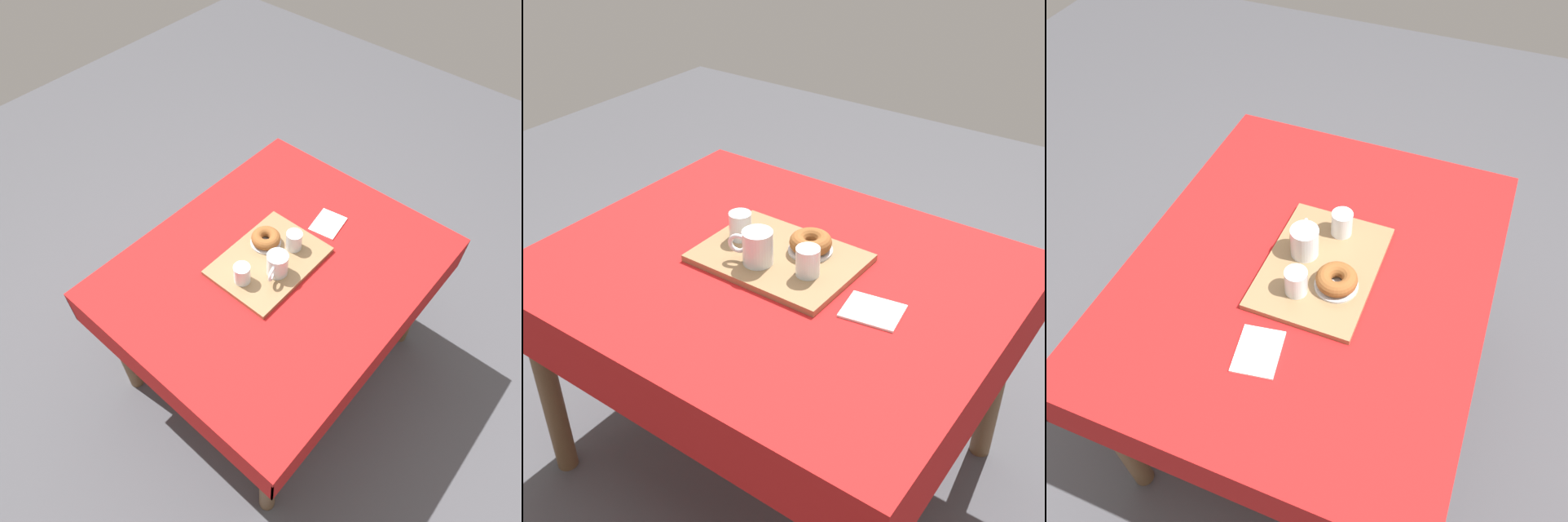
{
  "view_description": "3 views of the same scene",
  "coord_description": "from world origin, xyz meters",
  "views": [
    {
      "loc": [
        0.94,
        0.74,
        2.22
      ],
      "look_at": [
        0.04,
        -0.05,
        0.76
      ],
      "focal_mm": 34.27,
      "sensor_mm": 36.0,
      "label": 1
    },
    {
      "loc": [
        -0.89,
        1.19,
        1.72
      ],
      "look_at": [
        -0.02,
        -0.01,
        0.75
      ],
      "focal_mm": 46.51,
      "sensor_mm": 36.0,
      "label": 2
    },
    {
      "loc": [
        -0.93,
        -0.36,
        1.91
      ],
      "look_at": [
        -0.02,
        0.0,
        0.79
      ],
      "focal_mm": 37.16,
      "sensor_mm": 36.0,
      "label": 3
    }
  ],
  "objects": [
    {
      "name": "paper_napkin",
      "position": [
        -0.31,
        0.02,
        0.74
      ],
      "size": [
        0.16,
        0.13,
        0.01
      ],
      "primitive_type": "cube",
      "rotation": [
        0.0,
        0.0,
        0.17
      ],
      "color": "white",
      "rests_on": "dining_table"
    },
    {
      "name": "ground_plane",
      "position": [
        0.0,
        0.0,
        0.0
      ],
      "size": [
        6.0,
        6.0,
        0.0
      ],
      "primitive_type": "plane",
      "color": "#47474C"
    },
    {
      "name": "water_glass_near",
      "position": [
        0.15,
        -0.04,
        0.79
      ],
      "size": [
        0.06,
        0.06,
        0.08
      ],
      "color": "white",
      "rests_on": "serving_tray"
    },
    {
      "name": "dining_table",
      "position": [
        0.0,
        0.0,
        0.63
      ],
      "size": [
        1.23,
        1.01,
        0.74
      ],
      "color": "red",
      "rests_on": "ground"
    },
    {
      "name": "serving_tray",
      "position": [
        0.01,
        -0.03,
        0.74
      ],
      "size": [
        0.42,
        0.31,
        0.02
      ],
      "primitive_type": "cube",
      "color": "olive",
      "rests_on": "dining_table"
    },
    {
      "name": "donut_plate_left",
      "position": [
        -0.05,
        -0.1,
        0.76
      ],
      "size": [
        0.12,
        0.12,
        0.01
      ],
      "primitive_type": "cylinder",
      "color": "silver",
      "rests_on": "serving_tray"
    },
    {
      "name": "sugar_donut_left",
      "position": [
        -0.05,
        -0.1,
        0.78
      ],
      "size": [
        0.12,
        0.12,
        0.04
      ],
      "primitive_type": "torus",
      "color": "brown",
      "rests_on": "donut_plate_left"
    },
    {
      "name": "tea_mug_left",
      "position": [
        0.03,
        0.03,
        0.8
      ],
      "size": [
        0.12,
        0.08,
        0.09
      ],
      "color": "white",
      "rests_on": "serving_tray"
    },
    {
      "name": "water_glass_far",
      "position": [
        -0.11,
        0.0,
        0.79
      ],
      "size": [
        0.06,
        0.06,
        0.08
      ],
      "color": "white",
      "rests_on": "serving_tray"
    }
  ]
}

